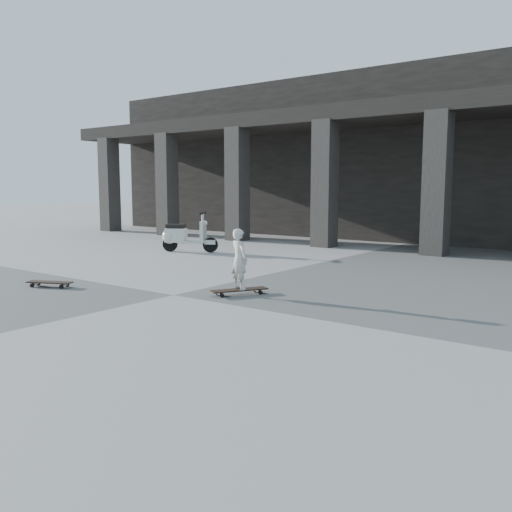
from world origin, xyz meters
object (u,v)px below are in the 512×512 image
Objects in this scene: longboard at (239,290)px; skateboard_spare at (50,283)px; child at (239,259)px; scooter at (180,236)px.

longboard is 3.76m from skateboard_spare.
child is at bearing 139.00° from longboard.
child is (3.40, 1.59, 0.56)m from skateboard_spare.
scooter is at bearing 85.16° from skateboard_spare.
scooter is (-2.04, 5.63, 0.38)m from skateboard_spare.
child is at bearing -63.05° from scooter.
skateboard_spare is at bearing -96.58° from scooter.
child is at bearing 0.29° from skateboard_spare.
child reaches higher than scooter.
skateboard_spare reaches higher than longboard.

